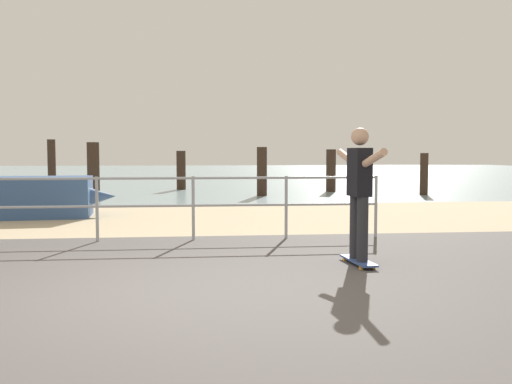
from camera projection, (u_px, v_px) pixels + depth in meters
ground_plane at (143, 331)px, 4.48m from camera, size 24.00×10.00×0.04m
beach_strip at (177, 218)px, 12.42m from camera, size 24.00×6.00×0.04m
sea_surface at (191, 173)px, 40.20m from camera, size 72.00×50.00×0.04m
railing_fence at (47, 200)px, 8.80m from camera, size 10.64×0.05×1.05m
skateboard at (358, 261)px, 7.06m from camera, size 0.28×0.82×0.08m
skateboarder at (359, 185)px, 7.00m from camera, size 0.23×1.45×1.65m
groyne_post_0 at (52, 163)px, 23.64m from camera, size 0.33×0.33×2.00m
groyne_post_1 at (93, 170)px, 18.22m from camera, size 0.39×0.39×1.77m
groyne_post_2 at (181, 170)px, 21.71m from camera, size 0.35×0.35×1.51m
groyne_post_3 at (262, 172)px, 18.48m from camera, size 0.33×0.33×1.62m
groyne_post_4 at (331, 171)px, 20.47m from camera, size 0.35×0.35×1.56m
groyne_post_5 at (424, 174)px, 18.88m from camera, size 0.27×0.27×1.43m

